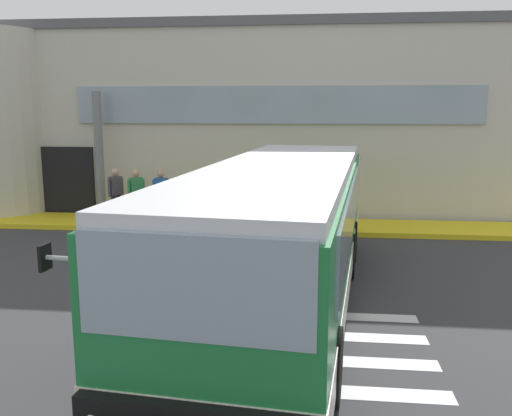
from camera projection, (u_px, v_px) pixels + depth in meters
The scene contains 10 objects.
ground_plane at pixel (211, 272), 12.49m from camera, with size 80.00×90.00×0.02m, color #353538.
bay_paint_stripes at pixel (289, 359), 8.17m from camera, with size 4.40×3.96×0.01m.
terminal_building at pixel (245, 118), 23.30m from camera, with size 20.95×13.80×6.57m.
boarding_curb at pixel (239, 225), 17.17m from camera, with size 23.15×2.00×0.15m, color yellow.
entry_support_column at pixel (99, 155), 17.88m from camera, with size 0.28×0.28×4.08m, color slate.
bus_main_foreground at pixel (281, 237), 10.17m from camera, with size 4.02×10.99×2.70m.
passenger_near_column at pixel (116, 192), 17.24m from camera, with size 0.39×0.51×1.68m.
passenger_by_doorway at pixel (136, 192), 16.97m from camera, with size 0.51×0.51×1.68m.
passenger_at_curb_edge at pixel (162, 194), 16.89m from camera, with size 0.58×0.29×1.68m.
safety_bollard_yellow at pixel (231, 221), 15.94m from camera, with size 0.18×0.18×0.90m, color yellow.
Camera 1 is at (2.33, -11.84, 3.71)m, focal length 38.27 mm.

